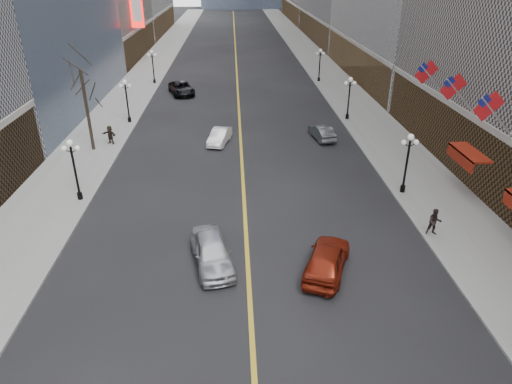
{
  "coord_description": "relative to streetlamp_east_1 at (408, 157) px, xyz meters",
  "views": [
    {
      "loc": [
        -0.6,
        0.22,
        15.3
      ],
      "look_at": [
        0.22,
        16.57,
        7.11
      ],
      "focal_mm": 32.0,
      "sensor_mm": 36.0,
      "label": 1
    }
  ],
  "objects": [
    {
      "name": "sidewalk_east",
      "position": [
        2.2,
        40.0,
        -2.83
      ],
      "size": [
        6.0,
        230.0,
        0.15
      ],
      "primitive_type": "cube",
      "color": "gray",
      "rests_on": "ground"
    },
    {
      "name": "sidewalk_west",
      "position": [
        -25.8,
        40.0,
        -2.83
      ],
      "size": [
        6.0,
        230.0,
        0.15
      ],
      "primitive_type": "cube",
      "color": "gray",
      "rests_on": "ground"
    },
    {
      "name": "lane_line",
      "position": [
        -11.8,
        50.0,
        -2.89
      ],
      "size": [
        0.25,
        200.0,
        0.02
      ],
      "primitive_type": "cube",
      "color": "gold",
      "rests_on": "ground"
    },
    {
      "name": "streetlamp_east_1",
      "position": [
        0.0,
        0.0,
        0.0
      ],
      "size": [
        1.26,
        0.44,
        4.52
      ],
      "color": "black",
      "rests_on": "sidewalk_east"
    },
    {
      "name": "streetlamp_east_2",
      "position": [
        0.0,
        18.0,
        0.0
      ],
      "size": [
        1.26,
        0.44,
        4.52
      ],
      "color": "black",
      "rests_on": "sidewalk_east"
    },
    {
      "name": "streetlamp_east_3",
      "position": [
        0.0,
        36.0,
        0.0
      ],
      "size": [
        1.26,
        0.44,
        4.52
      ],
      "color": "black",
      "rests_on": "sidewalk_east"
    },
    {
      "name": "streetlamp_west_1",
      "position": [
        -23.6,
        0.0,
        0.0
      ],
      "size": [
        1.26,
        0.44,
        4.52
      ],
      "color": "black",
      "rests_on": "sidewalk_west"
    },
    {
      "name": "streetlamp_west_2",
      "position": [
        -23.6,
        18.0,
        0.0
      ],
      "size": [
        1.26,
        0.44,
        4.52
      ],
      "color": "black",
      "rests_on": "sidewalk_west"
    },
    {
      "name": "streetlamp_west_3",
      "position": [
        -23.6,
        36.0,
        0.0
      ],
      "size": [
        1.26,
        0.44,
        4.52
      ],
      "color": "black",
      "rests_on": "sidewalk_west"
    },
    {
      "name": "flag_3",
      "position": [
        3.51,
        -3.0,
        4.39
      ],
      "size": [
        2.87,
        0.12,
        2.87
      ],
      "color": "#B2B2B7",
      "rests_on": "ground"
    },
    {
      "name": "flag_4",
      "position": [
        3.51,
        2.0,
        4.39
      ],
      "size": [
        2.87,
        0.12,
        2.87
      ],
      "color": "#B2B2B7",
      "rests_on": "ground"
    },
    {
      "name": "flag_5",
      "position": [
        3.51,
        7.0,
        4.39
      ],
      "size": [
        2.87,
        0.12,
        2.87
      ],
      "color": "#B2B2B7",
      "rests_on": "ground"
    },
    {
      "name": "awning_c",
      "position": [
        4.3,
        -0.0,
        0.18
      ],
      "size": [
        1.4,
        4.0,
        0.93
      ],
      "color": "maroon",
      "rests_on": "ground"
    },
    {
      "name": "tree_west_far",
      "position": [
        -25.3,
        10.0,
        3.34
      ],
      "size": [
        3.6,
        3.6,
        7.92
      ],
      "color": "#2D231C",
      "rests_on": "sidewalk_west"
    },
    {
      "name": "car_nb_near",
      "position": [
        -13.8,
        -8.34,
        -2.04
      ],
      "size": [
        3.03,
        5.34,
        1.71
      ],
      "primitive_type": "imported",
      "rotation": [
        0.0,
        0.0,
        0.21
      ],
      "color": "#B7B9BF",
      "rests_on": "ground"
    },
    {
      "name": "car_nb_mid",
      "position": [
        -13.8,
        11.36,
        -2.21
      ],
      "size": [
        2.43,
        4.41,
        1.38
      ],
      "primitive_type": "imported",
      "rotation": [
        0.0,
        0.0,
        -0.25
      ],
      "color": "white",
      "rests_on": "ground"
    },
    {
      "name": "car_nb_far",
      "position": [
        -19.15,
        29.92,
        -2.1
      ],
      "size": [
        4.25,
        6.32,
        1.61
      ],
      "primitive_type": "imported",
      "rotation": [
        0.0,
        0.0,
        0.3
      ],
      "color": "black",
      "rests_on": "ground"
    },
    {
      "name": "car_sb_mid",
      "position": [
        -7.48,
        -9.33,
        -2.04
      ],
      "size": [
        3.73,
        5.42,
        1.71
      ],
      "primitive_type": "imported",
      "rotation": [
        0.0,
        0.0,
        2.77
      ],
      "color": "maroon",
      "rests_on": "ground"
    },
    {
      "name": "car_sb_far",
      "position": [
        -3.9,
        12.07,
        -2.21
      ],
      "size": [
        2.19,
        4.39,
        1.38
      ],
      "primitive_type": "imported",
      "rotation": [
        0.0,
        0.0,
        3.32
      ],
      "color": "#53595B",
      "rests_on": "ground"
    },
    {
      "name": "ped_east_walk",
      "position": [
        -0.13,
        -5.97,
        -1.88
      ],
      "size": [
        0.9,
        0.57,
        1.75
      ],
      "primitive_type": "imported",
      "rotation": [
        0.0,
        0.0,
        -0.12
      ],
      "color": "black",
      "rests_on": "sidewalk_east"
    },
    {
      "name": "ped_west_far",
      "position": [
        -24.04,
        11.41,
        -1.88
      ],
      "size": [
        1.63,
        1.21,
        1.74
      ],
      "primitive_type": "imported",
      "rotation": [
        0.0,
        0.0,
        -0.53
      ],
      "color": "black",
      "rests_on": "sidewalk_west"
    }
  ]
}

